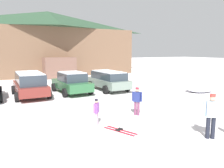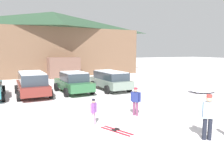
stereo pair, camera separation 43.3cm
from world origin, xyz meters
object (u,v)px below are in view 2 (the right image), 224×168
(parked_maroon_van, at_px, (32,83))
(pair_of_skis, at_px, (116,130))
(skier_child_in_purple_jacket, at_px, (94,110))
(plowed_snow_pile, at_px, (203,89))
(parked_grey_wagon, at_px, (110,80))
(parked_green_coupe, at_px, (74,82))
(skier_adult_in_blue_parka, at_px, (208,115))
(skier_teen_in_navy_coat, at_px, (136,100))
(ski_lodge, at_px, (54,43))

(parked_maroon_van, bearing_deg, pair_of_skis, -74.72)
(parked_maroon_van, bearing_deg, skier_child_in_purple_jacket, -76.82)
(plowed_snow_pile, bearing_deg, parked_grey_wagon, 146.04)
(parked_green_coupe, relative_size, skier_adult_in_blue_parka, 2.62)
(skier_adult_in_blue_parka, bearing_deg, skier_child_in_purple_jacket, 134.89)
(parked_green_coupe, height_order, pair_of_skis, parked_green_coupe)
(parked_green_coupe, xyz_separation_m, skier_teen_in_navy_coat, (1.22, -7.09, -0.02))
(skier_child_in_purple_jacket, relative_size, plowed_snow_pile, 0.53)
(skier_child_in_purple_jacket, relative_size, skier_adult_in_blue_parka, 0.70)
(parked_green_coupe, relative_size, parked_grey_wagon, 0.97)
(skier_teen_in_navy_coat, height_order, pair_of_skis, skier_teen_in_navy_coat)
(skier_child_in_purple_jacket, bearing_deg, ski_lodge, 83.63)
(ski_lodge, relative_size, parked_maroon_van, 4.75)
(plowed_snow_pile, bearing_deg, skier_adult_in_blue_parka, -136.45)
(ski_lodge, relative_size, parked_grey_wagon, 4.89)
(parked_green_coupe, bearing_deg, skier_teen_in_navy_coat, -80.24)
(parked_grey_wagon, height_order, plowed_snow_pile, parked_grey_wagon)
(skier_adult_in_blue_parka, height_order, pair_of_skis, skier_adult_in_blue_parka)
(skier_child_in_purple_jacket, xyz_separation_m, pair_of_skis, (0.58, -1.03, -0.64))
(parked_grey_wagon, height_order, pair_of_skis, parked_grey_wagon)
(skier_adult_in_blue_parka, bearing_deg, parked_maroon_van, 114.61)
(parked_green_coupe, distance_m, parked_grey_wagon, 3.02)
(skier_teen_in_navy_coat, distance_m, plowed_snow_pile, 8.29)
(skier_child_in_purple_jacket, relative_size, skier_teen_in_navy_coat, 0.83)
(parked_maroon_van, height_order, plowed_snow_pile, parked_maroon_van)
(skier_teen_in_navy_coat, distance_m, pair_of_skis, 2.48)
(skier_child_in_purple_jacket, height_order, plowed_snow_pile, skier_child_in_purple_jacket)
(skier_teen_in_navy_coat, bearing_deg, plowed_snow_pile, 20.77)
(skier_adult_in_blue_parka, distance_m, plowed_snow_pile, 9.61)
(parked_grey_wagon, relative_size, pair_of_skis, 3.02)
(ski_lodge, relative_size, skier_child_in_purple_jacket, 18.91)
(ski_lodge, relative_size, skier_adult_in_blue_parka, 13.19)
(skier_child_in_purple_jacket, xyz_separation_m, skier_teen_in_navy_coat, (2.38, 0.49, 0.14))
(pair_of_skis, distance_m, plowed_snow_pile, 10.54)
(pair_of_skis, xyz_separation_m, plowed_snow_pile, (9.54, 4.45, 0.30))
(plowed_snow_pile, bearing_deg, parked_green_coupe, 155.10)
(parked_green_coupe, bearing_deg, skier_child_in_purple_jacket, -98.74)
(skier_teen_in_navy_coat, xyz_separation_m, pair_of_skis, (-1.80, -1.52, -0.77))
(ski_lodge, height_order, parked_maroon_van, ski_lodge)
(skier_adult_in_blue_parka, distance_m, skier_teen_in_navy_coat, 3.76)
(skier_child_in_purple_jacket, distance_m, plowed_snow_pile, 10.69)
(parked_maroon_van, distance_m, skier_adult_in_blue_parka, 11.92)
(parked_maroon_van, distance_m, parked_grey_wagon, 5.98)
(skier_teen_in_navy_coat, relative_size, plowed_snow_pile, 0.64)
(parked_maroon_van, xyz_separation_m, skier_adult_in_blue_parka, (4.97, -10.84, 0.03))
(parked_maroon_van, relative_size, skier_adult_in_blue_parka, 2.78)
(parked_grey_wagon, bearing_deg, skier_child_in_purple_jacket, -119.35)
(parked_maroon_van, height_order, pair_of_skis, parked_maroon_van)
(parked_maroon_van, height_order, skier_teen_in_navy_coat, parked_maroon_van)
(parked_maroon_van, xyz_separation_m, skier_child_in_purple_jacket, (1.79, -7.66, -0.26))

